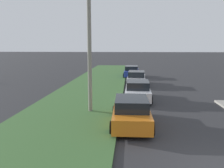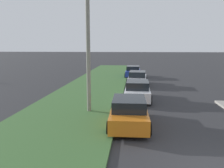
% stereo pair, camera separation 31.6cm
% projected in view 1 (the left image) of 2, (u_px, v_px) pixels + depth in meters
% --- Properties ---
extents(grass_median, '(60.00, 6.00, 0.12)m').
position_uv_depth(grass_median, '(83.00, 99.00, 17.48)').
color(grass_median, '#3D6633').
rests_on(grass_median, ground).
extents(parked_car_orange, '(4.34, 2.09, 1.47)m').
position_uv_depth(parked_car_orange, '(131.00, 112.00, 11.70)').
color(parked_car_orange, orange).
rests_on(parked_car_orange, ground).
extents(parked_car_white, '(4.32, 2.07, 1.47)m').
position_uv_depth(parked_car_white, '(138.00, 91.00, 17.28)').
color(parked_car_white, silver).
rests_on(parked_car_white, ground).
extents(parked_car_silver, '(4.39, 2.19, 1.47)m').
position_uv_depth(parked_car_silver, '(136.00, 78.00, 23.82)').
color(parked_car_silver, '#B2B5BA').
rests_on(parked_car_silver, ground).
extents(parked_car_blue, '(4.34, 2.09, 1.47)m').
position_uv_depth(parked_car_blue, '(131.00, 72.00, 30.09)').
color(parked_car_blue, '#23389E').
rests_on(parked_car_blue, ground).
extents(streetlight, '(1.10, 2.80, 7.50)m').
position_uv_depth(streetlight, '(95.00, 40.00, 13.42)').
color(streetlight, gray).
rests_on(streetlight, ground).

